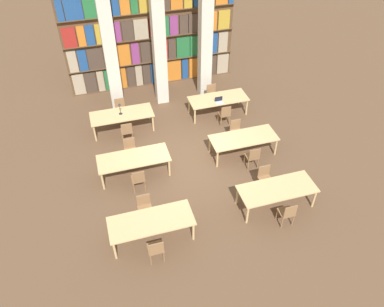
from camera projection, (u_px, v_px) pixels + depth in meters
ground_plane at (190, 163)px, 13.30m from camera, size 40.00×40.00×0.00m
bookshelf_bank at (150, 27)px, 15.78m from camera, size 7.43×0.35×5.50m
pillar_left at (108, 40)px, 14.01m from camera, size 0.49×0.49×6.00m
pillar_center at (158, 34)px, 14.43m from camera, size 0.49×0.49×6.00m
pillar_right at (206, 28)px, 14.84m from camera, size 0.49×0.49×6.00m
reading_table_0 at (151, 222)px, 10.44m from camera, size 2.39×0.97×0.74m
chair_0 at (156, 249)px, 10.00m from camera, size 0.42×0.40×0.89m
chair_1 at (145, 207)px, 11.12m from camera, size 0.42×0.40×0.89m
reading_table_1 at (277, 190)px, 11.38m from camera, size 2.39×0.97×0.74m
chair_2 at (287, 213)px, 10.95m from camera, size 0.42×0.40×0.89m
chair_3 at (265, 177)px, 12.06m from camera, size 0.42×0.40×0.89m
reading_table_2 at (134, 159)px, 12.44m from camera, size 2.39×0.97×0.74m
chair_4 at (138, 179)px, 12.01m from camera, size 0.42×0.40×0.89m
chair_5 at (130, 149)px, 13.12m from camera, size 0.42×0.40×0.89m
reading_table_3 at (243, 139)px, 13.26m from camera, size 2.39×0.97×0.74m
chair_6 at (253, 156)px, 12.84m from camera, size 0.42×0.40×0.89m
chair_7 at (236, 130)px, 13.95m from camera, size 0.42×0.40×0.89m
reading_table_4 at (122, 115)px, 14.35m from camera, size 2.39×0.97×0.74m
chair_8 at (127, 131)px, 13.92m from camera, size 0.42×0.40×0.89m
chair_9 at (121, 109)px, 15.04m from camera, size 0.42×0.40×0.89m
desk_lamp_0 at (120, 107)px, 14.10m from camera, size 0.14×0.14×0.46m
reading_table_5 at (218, 100)px, 15.18m from camera, size 2.39×0.97×0.74m
chair_10 at (225, 114)px, 14.76m from camera, size 0.42×0.40×0.89m
chair_11 at (212, 94)px, 15.87m from camera, size 0.42×0.40×0.89m
laptop at (219, 101)px, 14.89m from camera, size 0.32×0.22×0.21m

